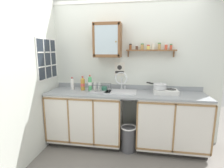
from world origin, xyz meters
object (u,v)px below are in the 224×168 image
at_px(warning_sign, 120,69).
at_px(trash_bin, 128,138).
at_px(hot_plate_stove, 165,92).
at_px(bottle_opaque_white_0, 72,84).
at_px(sink, 121,92).
at_px(mug, 104,88).
at_px(bottle_soda_green_1, 90,83).
at_px(saucepan, 160,86).
at_px(dish_rack, 99,90).
at_px(bottle_juice_amber_2, 83,84).
at_px(wall_cabinet, 108,40).

height_order(warning_sign, trash_bin, warning_sign).
height_order(hot_plate_stove, bottle_opaque_white_0, bottle_opaque_white_0).
height_order(sink, mug, sink).
distance_m(hot_plate_stove, bottle_soda_green_1, 1.28).
bearing_deg(mug, saucepan, -1.17).
height_order(hot_plate_stove, saucepan, saucepan).
distance_m(hot_plate_stove, trash_bin, 0.98).
height_order(saucepan, bottle_opaque_white_0, bottle_opaque_white_0).
bearing_deg(dish_rack, bottle_opaque_white_0, 169.61).
xyz_separation_m(hot_plate_stove, dish_rack, (-1.09, -0.04, -0.00)).
bearing_deg(bottle_opaque_white_0, warning_sign, 13.63).
distance_m(hot_plate_stove, dish_rack, 1.09).
bearing_deg(dish_rack, saucepan, 3.44).
height_order(bottle_juice_amber_2, dish_rack, bottle_juice_amber_2).
distance_m(saucepan, dish_rack, 1.00).
relative_size(hot_plate_stove, saucepan, 1.20).
bearing_deg(saucepan, wall_cabinet, 173.30).
xyz_separation_m(bottle_soda_green_1, warning_sign, (0.49, 0.24, 0.23)).
distance_m(saucepan, bottle_opaque_white_0, 1.52).
relative_size(sink, trash_bin, 1.21).
distance_m(wall_cabinet, warning_sign, 0.55).
bearing_deg(bottle_soda_green_1, sink, -1.10).
bearing_deg(bottle_soda_green_1, bottle_juice_amber_2, 171.18).
xyz_separation_m(hot_plate_stove, warning_sign, (-0.78, 0.26, 0.32)).
height_order(mug, wall_cabinet, wall_cabinet).
distance_m(sink, trash_bin, 0.78).
xyz_separation_m(saucepan, dish_rack, (-1.00, -0.06, -0.09)).
relative_size(wall_cabinet, warning_sign, 2.35).
bearing_deg(bottle_juice_amber_2, trash_bin, -16.36).
bearing_deg(dish_rack, sink, 7.70).
bearing_deg(saucepan, bottle_opaque_white_0, 178.64).
bearing_deg(trash_bin, mug, 151.45).
bearing_deg(warning_sign, dish_rack, -135.87).
relative_size(sink, dish_rack, 1.44).
bearing_deg(trash_bin, warning_sign, 114.42).
bearing_deg(dish_rack, wall_cabinet, 54.74).
relative_size(dish_rack, trash_bin, 0.84).
bearing_deg(bottle_juice_amber_2, wall_cabinet, 10.60).
distance_m(bottle_opaque_white_0, bottle_soda_green_1, 0.35).
xyz_separation_m(bottle_juice_amber_2, dish_rack, (0.32, -0.08, -0.08)).
xyz_separation_m(saucepan, warning_sign, (-0.69, 0.24, 0.24)).
distance_m(bottle_soda_green_1, dish_rack, 0.21).
height_order(bottle_opaque_white_0, warning_sign, warning_sign).
distance_m(warning_sign, trash_bin, 1.20).
bearing_deg(dish_rack, bottle_soda_green_1, 161.82).
distance_m(mug, warning_sign, 0.45).
height_order(sink, bottle_juice_amber_2, sink).
xyz_separation_m(sink, saucepan, (0.63, 0.01, 0.12)).
distance_m(sink, bottle_soda_green_1, 0.56).
xyz_separation_m(bottle_soda_green_1, mug, (0.25, 0.02, -0.08)).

